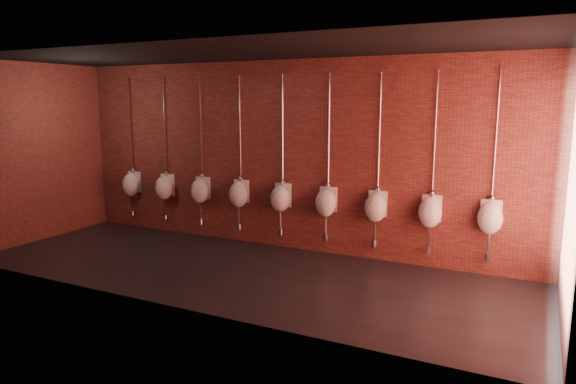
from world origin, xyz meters
The scene contains 11 objects.
ground centered at (0.00, 0.00, 0.00)m, with size 8.50×8.50×0.00m, color black.
room_shell centered at (0.00, 0.00, 2.01)m, with size 8.54×3.04×3.22m.
urinal_0 centered at (-3.38, 1.38, 0.90)m, with size 0.36×0.32×2.71m.
urinal_1 centered at (-2.54, 1.38, 0.90)m, with size 0.36×0.32×2.71m.
urinal_2 centered at (-1.70, 1.38, 0.90)m, with size 0.36×0.32×2.71m.
urinal_3 centered at (-0.86, 1.38, 0.90)m, with size 0.36×0.32×2.71m.
urinal_4 centered at (-0.02, 1.38, 0.90)m, with size 0.36×0.32×2.71m.
urinal_5 centered at (0.81, 1.38, 0.90)m, with size 0.36×0.32×2.71m.
urinal_6 centered at (1.65, 1.38, 0.90)m, with size 0.36×0.32×2.71m.
urinal_7 centered at (2.49, 1.38, 0.90)m, with size 0.36×0.32×2.71m.
urinal_8 centered at (3.33, 1.38, 0.90)m, with size 0.36×0.32×2.71m.
Camera 1 is at (3.91, -6.27, 2.52)m, focal length 32.00 mm.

